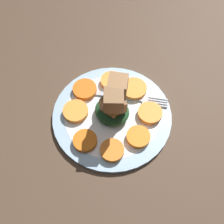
{
  "coord_description": "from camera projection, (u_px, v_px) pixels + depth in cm",
  "views": [
    {
      "loc": [
        -17.69,
        26.55,
        59.32
      ],
      "look_at": [
        0.0,
        0.0,
        4.1
      ],
      "focal_mm": 45.0,
      "sensor_mm": 36.0,
      "label": 1
    }
  ],
  "objects": [
    {
      "name": "carrot_slice_0",
      "position": [
        150.0,
        113.0,
        0.64
      ],
      "size": [
        5.64,
        5.64,
        1.22
      ],
      "primitive_type": "cylinder",
      "color": "orange",
      "rests_on": "plate"
    },
    {
      "name": "carrot_slice_7",
      "position": [
        138.0,
        137.0,
        0.61
      ],
      "size": [
        5.24,
        5.24,
        1.22
      ],
      "primitive_type": "cylinder",
      "color": "orange",
      "rests_on": "plate"
    },
    {
      "name": "fork",
      "position": [
        132.0,
        98.0,
        0.67
      ],
      "size": [
        16.79,
        8.68,
        0.4
      ],
      "rotation": [
        0.0,
        0.0,
        0.42
      ],
      "color": "#B2B2B7",
      "rests_on": "plate"
    },
    {
      "name": "carrot_slice_1",
      "position": [
        134.0,
        89.0,
        0.67
      ],
      "size": [
        6.06,
        6.06,
        1.22
      ],
      "primitive_type": "cylinder",
      "color": "orange",
      "rests_on": "plate"
    },
    {
      "name": "carrot_slice_4",
      "position": [
        76.0,
        111.0,
        0.64
      ],
      "size": [
        5.81,
        5.81,
        1.22
      ],
      "primitive_type": "cylinder",
      "color": "orange",
      "rests_on": "plate"
    },
    {
      "name": "carrot_slice_3",
      "position": [
        85.0,
        89.0,
        0.67
      ],
      "size": [
        5.79,
        5.79,
        1.22
      ],
      "primitive_type": "cylinder",
      "color": "orange",
      "rests_on": "plate"
    },
    {
      "name": "plate",
      "position": [
        112.0,
        115.0,
        0.65
      ],
      "size": [
        27.52,
        27.52,
        1.05
      ],
      "color": "#99B7D1",
      "rests_on": "table_slab"
    },
    {
      "name": "table_slab",
      "position": [
        112.0,
        119.0,
        0.66
      ],
      "size": [
        120.0,
        120.0,
        2.0
      ],
      "primitive_type": "cube",
      "color": "#4C3828",
      "rests_on": "ground"
    },
    {
      "name": "carrot_slice_5",
      "position": [
        85.0,
        141.0,
        0.61
      ],
      "size": [
        5.23,
        5.23,
        1.22
      ],
      "primitive_type": "cylinder",
      "color": "orange",
      "rests_on": "plate"
    },
    {
      "name": "carrot_slice_6",
      "position": [
        112.0,
        150.0,
        0.6
      ],
      "size": [
        5.17,
        5.17,
        1.22
      ],
      "primitive_type": "cylinder",
      "color": "orange",
      "rests_on": "plate"
    },
    {
      "name": "carrot_slice_2",
      "position": [
        112.0,
        81.0,
        0.69
      ],
      "size": [
        5.43,
        5.43,
        1.22
      ],
      "primitive_type": "cylinder",
      "color": "orange",
      "rests_on": "plate"
    },
    {
      "name": "center_pile",
      "position": [
        114.0,
        104.0,
        0.61
      ],
      "size": [
        8.03,
        8.79,
        10.78
      ],
      "color": "#1E4723",
      "rests_on": "plate"
    }
  ]
}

